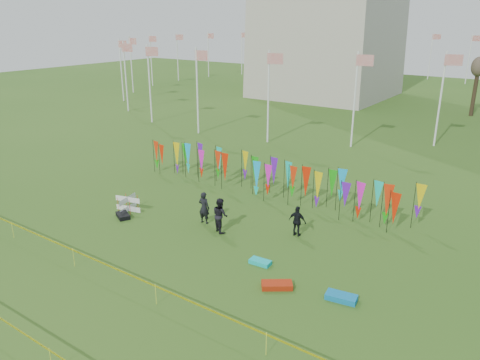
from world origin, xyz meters
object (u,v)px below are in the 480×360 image
Objects in this scene: box_kite at (128,204)px; kite_bag_red at (277,285)px; person_mid at (220,215)px; kite_bag_turquoise at (260,262)px; person_right at (297,221)px; kite_bag_teal at (341,297)px; kite_bag_black at (123,216)px; person_left at (204,208)px.

kite_bag_red is at bearing -10.12° from box_kite.
box_kite is 6.07m from person_mid.
kite_bag_turquoise is 2.06m from kite_bag_red.
person_right is 1.33× the size of kite_bag_teal.
kite_bag_red is 10.82m from kite_bag_black.
person_mid reaches higher than person_right.
person_mid is 1.89× the size of kite_bag_turquoise.
kite_bag_teal is at bearing 158.04° from person_left.
box_kite reaches higher than kite_bag_red.
person_mid reaches higher than person_left.
person_mid is 8.11m from kite_bag_teal.
person_left reaches higher than kite_bag_turquoise.
box_kite is 0.93× the size of kite_bag_turquoise.
kite_bag_black is at bearing 177.88° from kite_bag_teal.
kite_bag_turquoise is at bearing 0.34° from kite_bag_black.
kite_bag_red is 1.05× the size of kite_bag_teal.
person_left is 1.11× the size of person_right.
person_left is at bearing 15.49° from box_kite.
kite_bag_black is at bearing -61.40° from box_kite.
kite_bag_turquoise is (9.55, -0.74, -0.36)m from box_kite.
kite_bag_black is (-10.75, 1.20, 0.00)m from kite_bag_red.
kite_bag_turquoise is (4.92, -2.02, -0.80)m from person_left.
kite_bag_teal is at bearing 133.40° from person_right.
kite_bag_red is (5.21, -2.95, -0.81)m from person_mid.
box_kite is 0.49× the size of person_mid.
box_kite is 13.79m from kite_bag_teal.
box_kite is 0.90× the size of kite_bag_black.
kite_bag_red is at bearing -6.40° from kite_bag_black.
box_kite is at bearing 175.59° from kite_bag_turquoise.
kite_bag_red reaches higher than kite_bag_turquoise.
person_left is 1.39m from person_mid.
box_kite is 0.96m from kite_bag_black.
kite_bag_red is 1.26× the size of kite_bag_black.
kite_bag_red is 2.65m from kite_bag_teal.
kite_bag_teal is at bearing -169.71° from person_mid.
person_left is 4.74m from kite_bag_black.
box_kite reaches higher than kite_bag_turquoise.
person_mid is at bearing 24.85° from person_right.
person_mid is (5.97, 0.96, 0.47)m from box_kite.
person_right is 1.60× the size of kite_bag_black.
box_kite is 9.91m from person_right.
kite_bag_teal is at bearing -7.44° from kite_bag_turquoise.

